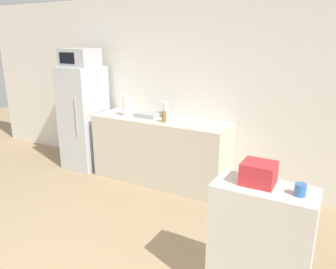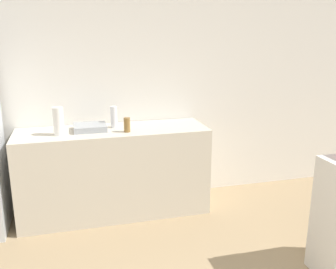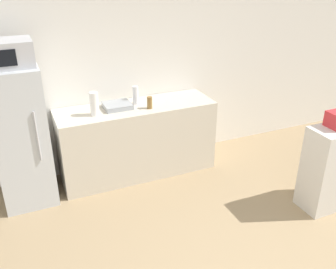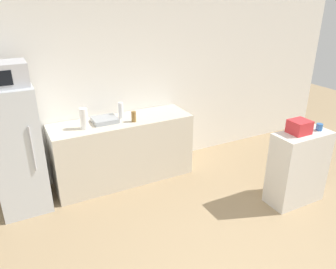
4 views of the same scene
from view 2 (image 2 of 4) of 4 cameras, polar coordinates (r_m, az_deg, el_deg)
wall_back at (r=4.25m, az=-6.77°, el=6.80°), size 8.00×0.06×2.60m
counter at (r=4.10m, az=-8.23°, el=-5.60°), size 1.99×0.63×0.94m
sink_basin at (r=3.96m, az=-11.80°, el=1.08°), size 0.33×0.30×0.06m
bottle_tall at (r=4.01m, az=-8.25°, el=2.65°), size 0.07×0.07×0.23m
bottle_short at (r=3.82m, az=-6.27°, el=1.48°), size 0.06×0.06×0.15m
paper_towel_roll at (r=3.82m, az=-16.36°, el=1.96°), size 0.10×0.10×0.28m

